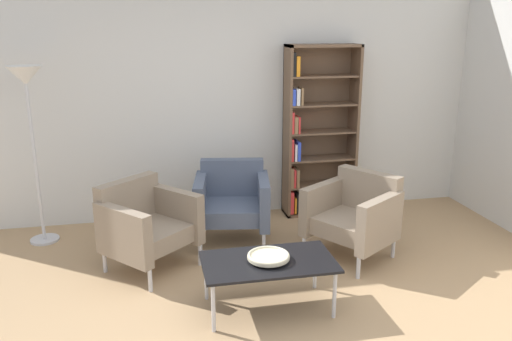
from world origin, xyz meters
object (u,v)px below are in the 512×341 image
(floor_lamp_torchiere, at_px, (27,97))
(armchair_near_window, at_px, (354,214))
(armchair_spare_guest, at_px, (232,200))
(coffee_table_low, at_px, (268,264))
(armchair_corner_red, at_px, (146,224))
(decorative_bowl, at_px, (268,256))
(bookshelf_tall, at_px, (315,133))

(floor_lamp_torchiere, bearing_deg, armchair_near_window, -17.92)
(armchair_spare_guest, relative_size, armchair_near_window, 0.86)
(coffee_table_low, bearing_deg, armchair_corner_red, 134.83)
(coffee_table_low, xyz_separation_m, decorative_bowl, (0.00, 0.00, 0.07))
(coffee_table_low, relative_size, armchair_near_window, 1.06)
(decorative_bowl, height_order, armchair_near_window, armchair_near_window)
(armchair_corner_red, bearing_deg, armchair_near_window, -46.35)
(decorative_bowl, relative_size, armchair_spare_guest, 0.39)
(floor_lamp_torchiere, bearing_deg, armchair_spare_guest, -10.29)
(bookshelf_tall, xyz_separation_m, armchair_near_window, (0.01, -1.20, -0.52))
(bookshelf_tall, height_order, coffee_table_low, bookshelf_tall)
(armchair_corner_red, height_order, floor_lamp_torchiere, floor_lamp_torchiere)
(armchair_corner_red, relative_size, armchair_near_window, 1.01)
(decorative_bowl, bearing_deg, armchair_corner_red, 134.83)
(bookshelf_tall, bearing_deg, decorative_bowl, -116.54)
(coffee_table_low, xyz_separation_m, floor_lamp_torchiere, (-1.93, 1.70, 1.08))
(decorative_bowl, xyz_separation_m, armchair_corner_red, (-0.90, 0.91, -0.02))
(bookshelf_tall, xyz_separation_m, armchair_spare_guest, (-1.04, -0.60, -0.52))
(coffee_table_low, xyz_separation_m, armchair_corner_red, (-0.90, 0.91, 0.05))
(armchair_near_window, relative_size, floor_lamp_torchiere, 0.54)
(armchair_spare_guest, height_order, floor_lamp_torchiere, floor_lamp_torchiere)
(bookshelf_tall, distance_m, decorative_bowl, 2.25)
(decorative_bowl, height_order, armchair_corner_red, armchair_corner_red)
(bookshelf_tall, relative_size, armchair_spare_guest, 2.33)
(coffee_table_low, relative_size, decorative_bowl, 3.12)
(armchair_spare_guest, xyz_separation_m, floor_lamp_torchiere, (-1.87, 0.34, 1.03))
(armchair_corner_red, xyz_separation_m, armchair_near_window, (1.89, -0.15, 0.00))
(armchair_spare_guest, bearing_deg, floor_lamp_torchiere, 179.41)
(coffee_table_low, height_order, floor_lamp_torchiere, floor_lamp_torchiere)
(bookshelf_tall, xyz_separation_m, decorative_bowl, (-0.98, -1.96, -0.50))
(coffee_table_low, height_order, decorative_bowl, decorative_bowl)
(decorative_bowl, xyz_separation_m, armchair_near_window, (0.99, 0.76, -0.02))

